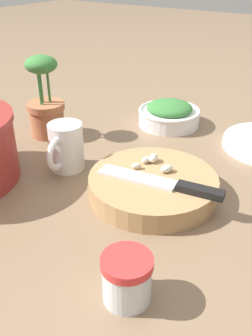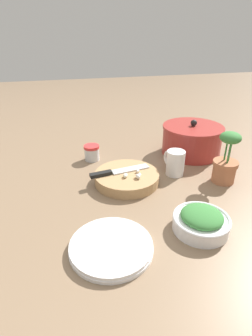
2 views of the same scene
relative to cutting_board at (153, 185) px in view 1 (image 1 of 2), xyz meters
name	(u,v)px [view 1 (image 1 of 2)]	position (x,y,z in m)	size (l,w,h in m)	color
ground_plane	(145,189)	(0.01, 0.02, -0.02)	(5.00, 5.00, 0.00)	#7F664C
cutting_board	(153,185)	(0.00, 0.00, 0.00)	(0.24, 0.24, 0.04)	tan
chef_knife	(167,184)	(-0.01, -0.04, 0.02)	(0.06, 0.23, 0.01)	black
garlic_cloves	(154,163)	(0.03, 0.02, 0.03)	(0.06, 0.08, 0.02)	white
herb_bowl	(169,114)	(0.31, 0.13, 0.01)	(0.16, 0.16, 0.06)	white
spice_jar	(127,278)	(-0.23, -0.10, 0.01)	(0.07, 0.07, 0.07)	silver
coffee_mug	(66,147)	(-0.02, 0.20, 0.03)	(0.11, 0.07, 0.10)	white
potted_herb	(45,104)	(0.08, 0.35, 0.06)	(0.09, 0.09, 0.20)	#B26B47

